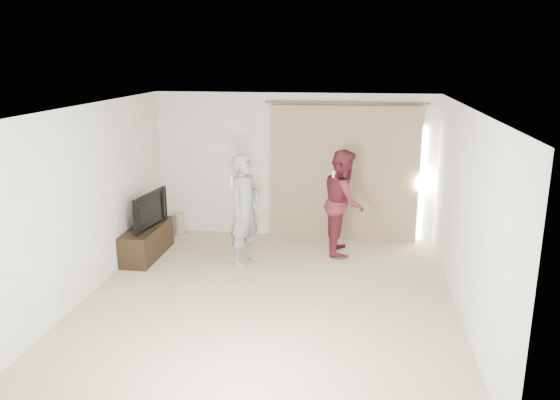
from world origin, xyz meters
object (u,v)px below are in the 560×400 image
at_px(tv, 145,210).
at_px(person_woman, 344,202).
at_px(person_man, 245,210).
at_px(tv_console, 147,241).

relative_size(tv, person_woman, 0.58).
relative_size(tv, person_man, 0.57).
distance_m(tv, person_man, 1.69).
relative_size(tv_console, person_man, 0.75).
bearing_deg(tv, person_man, -85.79).
distance_m(tv, person_woman, 3.26).
xyz_separation_m(tv_console, person_woman, (3.19, 0.66, 0.62)).
height_order(tv_console, person_woman, person_woman).
bearing_deg(person_man, person_woman, 26.79).
distance_m(person_man, person_woman, 1.69).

